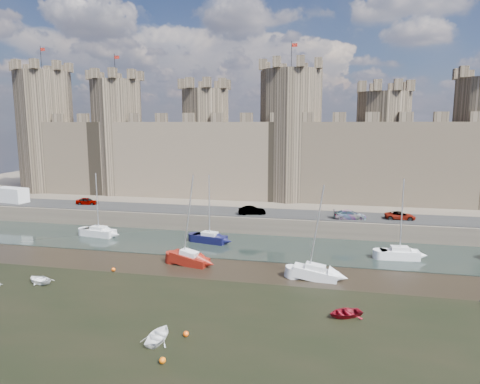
{
  "coord_description": "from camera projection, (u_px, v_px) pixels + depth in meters",
  "views": [
    {
      "loc": [
        9.49,
        -30.19,
        16.22
      ],
      "look_at": [
        -1.71,
        22.0,
        7.65
      ],
      "focal_mm": 32.0,
      "sensor_mm": 36.0,
      "label": 1
    }
  ],
  "objects": [
    {
      "name": "ground",
      "position": [
        203.0,
        332.0,
        33.68
      ],
      "size": [
        160.0,
        160.0,
        0.0
      ],
      "primitive_type": "plane",
      "color": "black",
      "rests_on": "ground"
    },
    {
      "name": "seaweed_patch",
      "position": [
        176.0,
        375.0,
        27.89
      ],
      "size": [
        70.0,
        34.0,
        0.01
      ],
      "primitive_type": "cube",
      "color": "black",
      "rests_on": "ground"
    },
    {
      "name": "water_channel",
      "position": [
        256.0,
        247.0,
        56.84
      ],
      "size": [
        160.0,
        12.0,
        0.08
      ],
      "primitive_type": "cube",
      "color": "black",
      "rests_on": "ground"
    },
    {
      "name": "quay",
      "position": [
        285.0,
        194.0,
        91.41
      ],
      "size": [
        160.0,
        60.0,
        2.5
      ],
      "primitive_type": "cube",
      "color": "#4C443A",
      "rests_on": "ground"
    },
    {
      "name": "road",
      "position": [
        267.0,
        213.0,
        66.1
      ],
      "size": [
        160.0,
        7.0,
        0.1
      ],
      "primitive_type": "cube",
      "color": "black",
      "rests_on": "quay"
    },
    {
      "name": "castle",
      "position": [
        275.0,
        149.0,
        78.3
      ],
      "size": [
        108.5,
        11.0,
        29.0
      ],
      "color": "#42382B",
      "rests_on": "quay"
    },
    {
      "name": "car_0",
      "position": [
        87.0,
        201.0,
        72.84
      ],
      "size": [
        3.78,
        1.78,
        1.25
      ],
      "primitive_type": "imported",
      "rotation": [
        0.0,
        0.0,
        1.66
      ],
      "color": "gray",
      "rests_on": "quay"
    },
    {
      "name": "car_1",
      "position": [
        252.0,
        211.0,
        64.79
      ],
      "size": [
        4.31,
        2.54,
        1.34
      ],
      "primitive_type": "imported",
      "rotation": [
        0.0,
        0.0,
        1.87
      ],
      "color": "gray",
      "rests_on": "quay"
    },
    {
      "name": "car_2",
      "position": [
        350.0,
        215.0,
        61.81
      ],
      "size": [
        4.79,
        2.42,
        1.33
      ],
      "primitive_type": "imported",
      "rotation": [
        0.0,
        0.0,
        1.69
      ],
      "color": "gray",
      "rests_on": "quay"
    },
    {
      "name": "car_3",
      "position": [
        400.0,
        216.0,
        61.54
      ],
      "size": [
        4.28,
        2.04,
        1.18
      ],
      "primitive_type": "imported",
      "rotation": [
        0.0,
        0.0,
        1.59
      ],
      "color": "gray",
      "rests_on": "quay"
    },
    {
      "name": "van",
      "position": [
        11.0,
        195.0,
        74.77
      ],
      "size": [
        6.35,
        3.46,
        2.62
      ],
      "primitive_type": "cube",
      "rotation": [
        0.0,
        0.0,
        -0.18
      ],
      "color": "silver",
      "rests_on": "quay"
    },
    {
      "name": "sailboat_0",
      "position": [
        99.0,
        232.0,
        61.92
      ],
      "size": [
        5.13,
        2.6,
        9.17
      ],
      "rotation": [
        0.0,
        0.0,
        -0.15
      ],
      "color": "silver",
      "rests_on": "ground"
    },
    {
      "name": "sailboat_1",
      "position": [
        210.0,
        238.0,
        58.54
      ],
      "size": [
        4.96,
        2.78,
        9.37
      ],
      "rotation": [
        0.0,
        0.0,
        -0.22
      ],
      "color": "black",
      "rests_on": "ground"
    },
    {
      "name": "sailboat_2",
      "position": [
        399.0,
        253.0,
        51.43
      ],
      "size": [
        4.64,
        2.12,
        9.74
      ],
      "rotation": [
        0.0,
        0.0,
        0.08
      ],
      "color": "white",
      "rests_on": "ground"
    },
    {
      "name": "sailboat_4",
      "position": [
        189.0,
        258.0,
        49.53
      ],
      "size": [
        4.79,
        2.66,
        10.58
      ],
      "rotation": [
        0.0,
        0.0,
        -0.21
      ],
      "color": "maroon",
      "rests_on": "ground"
    },
    {
      "name": "sailboat_5",
      "position": [
        315.0,
        273.0,
        44.93
      ],
      "size": [
        4.81,
        2.18,
        10.09
      ],
      "rotation": [
        0.0,
        0.0,
        -0.08
      ],
      "color": "silver",
      "rests_on": "ground"
    },
    {
      "name": "dinghy_2",
      "position": [
        159.0,
        337.0,
        32.28
      ],
      "size": [
        2.27,
        3.05,
        0.61
      ],
      "primitive_type": "imported",
      "rotation": [
        1.57,
        0.0,
        3.08
      ],
      "color": "white",
      "rests_on": "ground"
    },
    {
      "name": "dinghy_4",
      "position": [
        345.0,
        313.0,
        36.23
      ],
      "size": [
        3.71,
        3.41,
        0.63
      ],
      "primitive_type": "imported",
      "rotation": [
        1.57,
        0.0,
        5.25
      ],
      "color": "maroon",
      "rests_on": "ground"
    },
    {
      "name": "dinghy_6",
      "position": [
        39.0,
        280.0,
        43.99
      ],
      "size": [
        3.77,
        3.35,
        0.64
      ],
      "primitive_type": "imported",
      "rotation": [
        1.57,
        0.0,
        4.27
      ],
      "color": "white",
      "rests_on": "ground"
    },
    {
      "name": "buoy_1",
      "position": [
        113.0,
        270.0,
        47.34
      ],
      "size": [
        0.45,
        0.45,
        0.45
      ],
      "primitive_type": "sphere",
      "color": "#FF5B0B",
      "rests_on": "ground"
    },
    {
      "name": "buoy_2",
      "position": [
        162.0,
        360.0,
        29.16
      ],
      "size": [
        0.47,
        0.47,
        0.47
      ],
      "primitive_type": "sphere",
      "color": "orange",
      "rests_on": "ground"
    },
    {
      "name": "buoy_4",
      "position": [
        186.0,
        334.0,
        32.87
      ],
      "size": [
        0.45,
        0.45,
        0.45
      ],
      "primitive_type": "sphere",
      "color": "#FF550B",
      "rests_on": "ground"
    }
  ]
}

